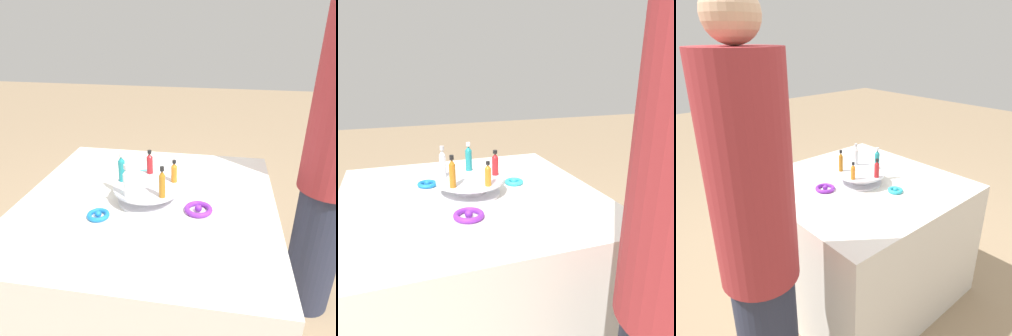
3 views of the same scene
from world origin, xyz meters
TOP-DOWN VIEW (x-y plane):
  - ground_plane at (0.00, 0.00)m, footprint 12.00×12.00m
  - party_table at (0.00, 0.00)m, footprint 1.03×1.03m
  - display_stand at (0.00, 0.00)m, footprint 0.27×0.27m
  - bottle_teal at (0.02, 0.11)m, footprint 0.03×0.03m
  - bottle_clear at (-0.10, 0.05)m, footprint 0.03×0.03m
  - bottle_amber at (-0.08, -0.08)m, footprint 0.02×0.02m
  - bottle_orange at (0.05, -0.10)m, footprint 0.02×0.02m
  - bottle_red at (0.11, 0.01)m, footprint 0.03×0.03m
  - ribbon_bow_blue at (-0.16, 0.15)m, footprint 0.09×0.09m
  - ribbon_bow_purple at (-0.06, -0.21)m, footprint 0.11×0.11m
  - ribbon_bow_teal at (0.21, 0.06)m, footprint 0.08×0.08m
  - person_figure at (0.29, -0.78)m, footprint 0.28×0.28m

SIDE VIEW (x-z plane):
  - ground_plane at x=0.00m, z-range 0.00..0.00m
  - party_table at x=0.00m, z-range 0.00..0.73m
  - ribbon_bow_blue at x=-0.16m, z-range 0.73..0.75m
  - ribbon_bow_teal at x=0.21m, z-range 0.73..0.75m
  - ribbon_bow_purple at x=-0.06m, z-range 0.72..0.75m
  - display_stand at x=0.00m, z-range 0.73..0.80m
  - person_figure at x=0.29m, z-range 0.01..1.66m
  - bottle_orange at x=0.05m, z-range 0.79..0.89m
  - bottle_red at x=0.11m, z-range 0.79..0.90m
  - bottle_teal at x=0.02m, z-range 0.79..0.92m
  - bottle_amber at x=-0.08m, z-range 0.79..0.92m
  - bottle_clear at x=-0.10m, z-range 0.79..0.92m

